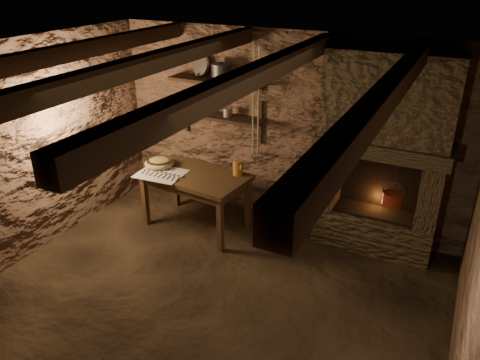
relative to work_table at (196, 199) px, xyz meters
The scene contains 25 objects.
floor 1.55m from the work_table, 55.86° to the right, with size 4.50×4.50×0.00m, color black.
back_wall 1.39m from the work_table, 41.84° to the left, with size 4.50×0.04×2.40m, color #513626.
front_wall 3.45m from the work_table, 75.42° to the right, with size 4.50×0.04×2.40m, color #513626.
left_wall 2.04m from the work_table, 138.49° to the right, with size 0.04×4.00×2.40m, color #513626.
right_wall 3.43m from the work_table, 21.91° to the right, with size 0.04×4.00×2.40m, color #513626.
ceiling 2.51m from the work_table, 55.86° to the right, with size 4.50×4.00×0.04m, color black.
beam_far_left 2.38m from the work_table, 117.80° to the right, with size 0.14×3.95×0.16m, color black.
beam_mid_left 2.31m from the work_table, 74.55° to the right, with size 0.14×3.95×0.16m, color black.
beam_mid_right 2.65m from the work_table, 42.80° to the right, with size 0.14×3.95×0.16m, color black.
beam_far_right 3.27m from the work_table, 27.96° to the right, with size 0.14×3.95×0.16m, color black.
shelf_lower 1.08m from the work_table, 90.59° to the left, with size 1.25×0.30×0.04m, color black.
shelf_upper 1.48m from the work_table, 90.59° to the left, with size 1.25×0.30×0.04m, color black.
hearth 2.31m from the work_table, 14.06° to the left, with size 1.43×0.51×2.30m.
work_table is the anchor object (origin of this frame).
linen_cloth 0.54m from the work_table, 152.66° to the right, with size 0.57×0.46×0.01m, color beige.
pewter_cutlery_row 0.55m from the work_table, 150.47° to the right, with size 0.48×0.18×0.01m, color gray, non-canonical shape.
drinking_glasses 0.53m from the work_table, 167.01° to the right, with size 0.18×0.05×0.07m, color silver, non-canonical shape.
stoneware_jug 0.74m from the work_table, 24.27° to the left, with size 0.15×0.15×0.42m.
wooden_bowl 0.65m from the work_table, behind, with size 0.37×0.37×0.13m, color olive.
iron_stockpot 1.58m from the work_table, 83.80° to the left, with size 0.24×0.24×0.18m, color #282624.
tin_pan 1.68m from the work_table, 111.90° to the left, with size 0.27×0.27×0.04m, color #A6A6A1.
small_kettle 1.15m from the work_table, 76.36° to the left, with size 0.16×0.12×0.16m, color #A6A6A1, non-canonical shape.
rusty_tin 1.16m from the work_table, 110.64° to the left, with size 0.10×0.10×0.10m, color #562311.
red_pot 2.35m from the work_table, 11.80° to the left, with size 0.28×0.28×0.54m.
hanging_ropes 1.68m from the work_table, 12.27° to the right, with size 0.08×0.08×1.20m, color #C8BB8D, non-canonical shape.
Camera 1 is at (1.98, -3.17, 3.09)m, focal length 35.00 mm.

